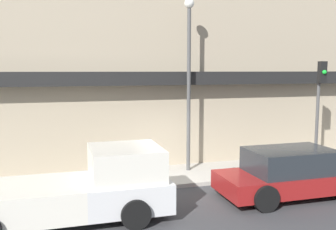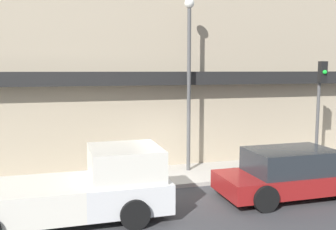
# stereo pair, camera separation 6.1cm
# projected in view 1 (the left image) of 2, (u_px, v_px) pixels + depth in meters

# --- Properties ---
(ground_plane) EXTENTS (80.00, 80.00, 0.00)m
(ground_plane) POSITION_uv_depth(u_px,v_px,m) (178.00, 188.00, 12.37)
(ground_plane) COLOR #38383A
(sidewalk) EXTENTS (36.00, 2.52, 0.14)m
(sidewalk) POSITION_uv_depth(u_px,v_px,m) (168.00, 176.00, 13.56)
(sidewalk) COLOR #ADA89E
(sidewalk) RESTS_ON ground
(building) EXTENTS (19.80, 3.80, 10.00)m
(building) POSITION_uv_depth(u_px,v_px,m) (149.00, 54.00, 15.63)
(building) COLOR tan
(building) RESTS_ON ground
(pickup_truck) EXTENTS (5.48, 2.28, 1.85)m
(pickup_truck) POSITION_uv_depth(u_px,v_px,m) (79.00, 189.00, 9.72)
(pickup_truck) COLOR silver
(pickup_truck) RESTS_ON ground
(parked_car) EXTENTS (4.46, 2.09, 1.49)m
(parked_car) POSITION_uv_depth(u_px,v_px,m) (290.00, 173.00, 11.52)
(parked_car) COLOR maroon
(parked_car) RESTS_ON ground
(fire_hydrant) EXTENTS (0.18, 0.18, 0.69)m
(fire_hydrant) POSITION_uv_depth(u_px,v_px,m) (110.00, 172.00, 12.62)
(fire_hydrant) COLOR #196633
(fire_hydrant) RESTS_ON sidewalk
(street_lamp) EXTENTS (0.36, 0.36, 6.32)m
(street_lamp) POSITION_uv_depth(u_px,v_px,m) (189.00, 67.00, 13.68)
(street_lamp) COLOR #4C4C4C
(street_lamp) RESTS_ON sidewalk
(traffic_light) EXTENTS (0.28, 0.42, 4.08)m
(traffic_light) POSITION_uv_depth(u_px,v_px,m) (320.00, 96.00, 14.08)
(traffic_light) COLOR #4C4C4C
(traffic_light) RESTS_ON sidewalk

